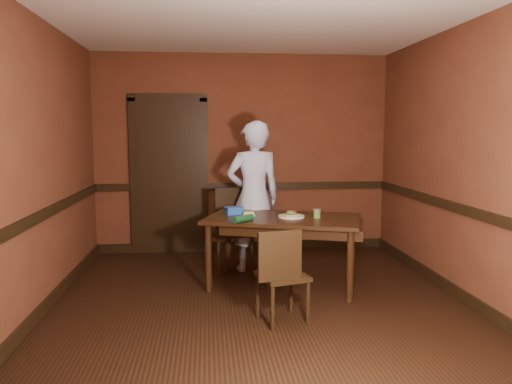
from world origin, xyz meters
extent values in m
cube|color=black|center=(0.00, 0.00, 0.00)|extent=(4.00, 4.50, 0.01)
cube|color=silver|center=(0.00, 0.00, 2.70)|extent=(4.00, 4.50, 0.01)
cube|color=brown|center=(0.00, 2.25, 1.35)|extent=(4.00, 0.02, 2.70)
cube|color=brown|center=(0.00, -2.25, 1.35)|extent=(4.00, 0.02, 2.70)
cube|color=brown|center=(-2.00, 0.00, 1.35)|extent=(0.02, 4.50, 2.70)
cube|color=brown|center=(2.00, 0.00, 1.35)|extent=(0.02, 4.50, 2.70)
cube|color=black|center=(0.00, 2.23, 0.90)|extent=(4.00, 0.03, 0.10)
cube|color=black|center=(-1.99, 0.00, 0.90)|extent=(0.03, 4.50, 0.10)
cube|color=black|center=(1.99, 0.00, 0.90)|extent=(0.03, 4.50, 0.10)
cube|color=black|center=(0.00, 2.23, 0.06)|extent=(4.00, 0.03, 0.12)
cube|color=black|center=(-1.99, 0.00, 0.06)|extent=(0.03, 4.50, 0.12)
cube|color=black|center=(1.99, 0.00, 0.06)|extent=(0.03, 4.50, 0.12)
cube|color=black|center=(-1.00, 2.21, 1.02)|extent=(0.85, 0.04, 2.05)
cube|color=black|center=(-1.48, 2.23, 1.02)|extent=(0.10, 0.06, 2.15)
cube|color=black|center=(-0.52, 2.23, 1.02)|extent=(0.10, 0.06, 2.15)
cube|color=black|center=(-1.00, 2.23, 2.10)|extent=(1.05, 0.06, 0.10)
cube|color=black|center=(0.31, 0.57, 0.38)|extent=(1.80, 1.36, 0.75)
imported|color=silver|center=(0.06, 1.22, 0.89)|extent=(0.71, 0.52, 1.78)
cylinder|color=white|center=(0.40, 0.55, 0.76)|extent=(0.28, 0.28, 0.01)
cube|color=tan|center=(0.40, 0.55, 0.77)|extent=(0.13, 0.12, 0.02)
ellipsoid|color=green|center=(0.40, 0.55, 0.80)|extent=(0.12, 0.11, 0.03)
cylinder|color=red|center=(0.37, 0.56, 0.82)|extent=(0.05, 0.05, 0.01)
cylinder|color=red|center=(0.43, 0.54, 0.82)|extent=(0.05, 0.05, 0.01)
cylinder|color=#8FBB70|center=(0.36, 0.52, 0.81)|extent=(0.03, 0.03, 0.01)
cylinder|color=#8FBB70|center=(0.42, 0.57, 0.81)|extent=(0.03, 0.03, 0.01)
cylinder|color=#8FBB70|center=(0.40, 0.55, 0.81)|extent=(0.03, 0.03, 0.01)
cylinder|color=#568139|center=(0.66, 0.49, 0.79)|extent=(0.08, 0.08, 0.08)
cylinder|color=silver|center=(0.66, 0.49, 0.84)|extent=(0.08, 0.08, 0.01)
cylinder|color=white|center=(-0.05, 0.66, 0.76)|extent=(0.15, 0.15, 0.01)
cube|color=#E8DA6B|center=(-0.05, 0.66, 0.78)|extent=(0.11, 0.07, 0.04)
cube|color=blue|center=(-0.20, 0.80, 0.79)|extent=(0.21, 0.17, 0.07)
cube|color=blue|center=(-0.20, 0.80, 0.83)|extent=(0.22, 0.18, 0.01)
cylinder|color=#124A22|center=(-0.13, 0.32, 0.79)|extent=(0.23, 0.22, 0.07)
camera|label=1|loc=(-0.49, -4.61, 1.66)|focal=35.00mm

